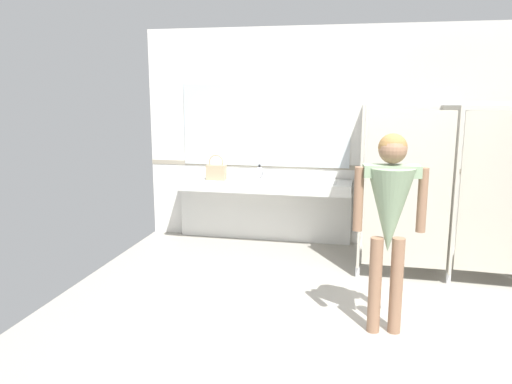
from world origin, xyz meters
name	(u,v)px	position (x,y,z in m)	size (l,w,h in m)	color
ground_plane	(375,342)	(0.00, 0.00, -0.05)	(6.34, 5.98, 0.10)	#9E998E
wall_back	(377,138)	(0.00, 2.75, 1.45)	(6.34, 0.12, 2.89)	silver
wall_back_tile_band	(376,169)	(0.00, 2.69, 1.05)	(6.34, 0.01, 0.06)	#9E937F
vanity_counter	(262,196)	(-1.50, 2.49, 0.65)	(2.41, 0.54, 1.00)	silver
mirror_panel	(265,125)	(-1.50, 2.68, 1.60)	(2.31, 0.02, 1.11)	silver
bathroom_stalls	(496,186)	(1.28, 1.80, 1.03)	(2.98, 1.33, 1.96)	#B2AD9E
person_standing	(390,209)	(0.07, 0.11, 1.10)	(0.60, 0.45, 1.73)	#8C664C
handbag	(216,172)	(-2.08, 2.27, 1.01)	(0.26, 0.11, 0.34)	tan
soap_dispenser	(260,172)	(-1.55, 2.56, 0.97)	(0.07, 0.07, 0.18)	white
paper_cup	(224,176)	(-1.98, 2.32, 0.93)	(0.07, 0.07, 0.09)	beige
floor_drain_cover	(397,352)	(0.16, -0.24, 0.00)	(0.14, 0.14, 0.01)	#B7BABF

